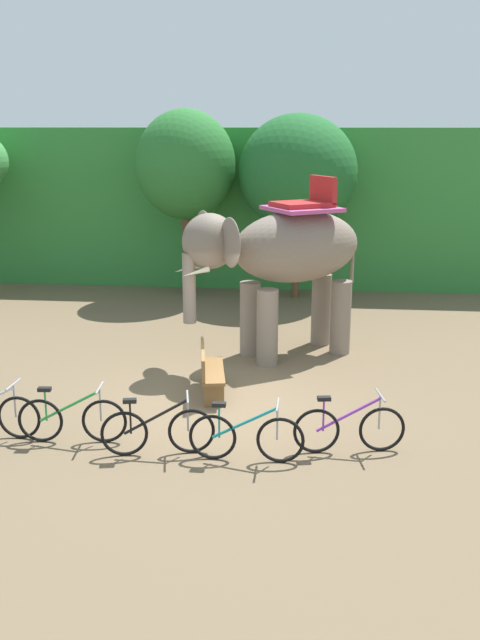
% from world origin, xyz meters
% --- Properties ---
extents(ground_plane, '(80.00, 80.00, 0.00)m').
position_xyz_m(ground_plane, '(0.00, 0.00, 0.00)').
color(ground_plane, brown).
extents(foliage_hedge, '(36.00, 6.00, 4.74)m').
position_xyz_m(foliage_hedge, '(0.00, 12.40, 2.37)').
color(foliage_hedge, '#338438').
rests_on(foliage_hedge, ground).
extents(tree_left, '(2.78, 2.78, 5.26)m').
position_xyz_m(tree_left, '(-2.00, 8.39, 3.72)').
color(tree_left, brown).
rests_on(tree_left, ground).
extents(tree_center_right, '(3.28, 3.28, 5.13)m').
position_xyz_m(tree_center_right, '(1.13, 8.47, 3.54)').
color(tree_center_right, brown).
rests_on(tree_center_right, ground).
extents(elephant, '(4.02, 3.28, 3.78)m').
position_xyz_m(elephant, '(0.99, 2.94, 2.20)').
color(elephant, gray).
rests_on(elephant, ground).
extents(bike_green, '(1.71, 0.52, 0.92)m').
position_xyz_m(bike_green, '(-2.05, -1.77, 0.39)').
color(bike_green, black).
rests_on(bike_green, ground).
extents(bike_black, '(1.69, 0.54, 0.92)m').
position_xyz_m(bike_black, '(-0.63, -2.06, 0.39)').
color(bike_black, black).
rests_on(bike_black, ground).
extents(bike_teal, '(1.71, 0.52, 0.92)m').
position_xyz_m(bike_teal, '(0.71, -2.15, 0.39)').
color(bike_teal, black).
rests_on(bike_teal, ground).
extents(bike_purple, '(1.69, 0.52, 0.92)m').
position_xyz_m(bike_purple, '(2.22, -1.68, 0.39)').
color(bike_purple, black).
rests_on(bike_purple, ground).
extents(wooden_bench, '(0.65, 1.55, 0.89)m').
position_xyz_m(wooden_bench, '(-0.22, 0.51, 0.48)').
color(wooden_bench, brown).
rests_on(wooden_bench, ground).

